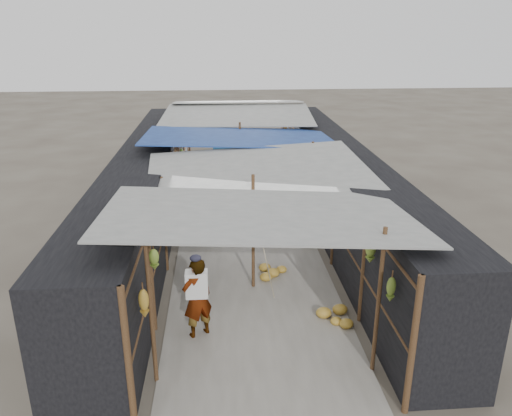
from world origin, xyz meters
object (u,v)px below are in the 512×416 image
object	(u,v)px
vendor_elderly	(197,298)
shopper_blue	(207,210)
black_basin	(288,201)
vendor_seated	(285,198)
crate_near	(269,232)

from	to	relation	value
vendor_elderly	shopper_blue	distance (m)	4.47
black_basin	shopper_blue	size ratio (longest dim) A/B	0.38
black_basin	vendor_seated	size ratio (longest dim) A/B	0.78
crate_near	black_basin	world-z (taller)	crate_near
black_basin	vendor_seated	world-z (taller)	vendor_seated
crate_near	black_basin	xyz separation A→B (m)	(0.92, 2.71, -0.06)
black_basin	vendor_elderly	size ratio (longest dim) A/B	0.42
vendor_seated	vendor_elderly	bearing A→B (deg)	-17.71
crate_near	vendor_seated	size ratio (longest dim) A/B	0.63
black_basin	vendor_elderly	bearing A→B (deg)	-110.38
shopper_blue	crate_near	bearing A→B (deg)	-27.68
vendor_elderly	shopper_blue	xyz separation A→B (m)	(0.10, 4.47, 0.08)
black_basin	vendor_seated	distance (m)	0.78
crate_near	vendor_elderly	bearing A→B (deg)	-101.00
vendor_elderly	vendor_seated	xyz separation A→B (m)	(2.49, 6.55, -0.37)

